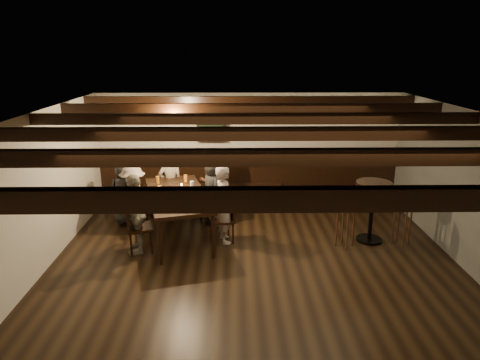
{
  "coord_description": "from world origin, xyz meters",
  "views": [
    {
      "loc": [
        -0.34,
        -5.59,
        3.27
      ],
      "look_at": [
        -0.23,
        1.3,
        1.16
      ],
      "focal_mm": 32.0,
      "sensor_mm": 36.0,
      "label": 1
    }
  ],
  "objects_px": {
    "dining_table": "(177,197)",
    "chair_right_near": "(212,209)",
    "person_left_far": "(136,214)",
    "person_right_near": "(213,190)",
    "high_top_table": "(372,203)",
    "person_bench_right": "(216,181)",
    "person_left_near": "(134,199)",
    "bar_stool_left": "(346,224)",
    "chair_left_near": "(137,217)",
    "person_right_far": "(224,204)",
    "person_bench_left": "(125,192)",
    "bar_stool_right": "(403,222)",
    "person_bench_centre": "(171,184)",
    "chair_left_far": "(139,236)",
    "chair_right_far": "(223,227)"
  },
  "relations": [
    {
      "from": "chair_left_near",
      "to": "person_right_far",
      "type": "xyz_separation_m",
      "value": [
        1.65,
        -0.5,
        0.43
      ]
    },
    {
      "from": "person_right_far",
      "to": "bar_stool_left",
      "type": "height_order",
      "value": "person_right_far"
    },
    {
      "from": "person_bench_right",
      "to": "person_left_near",
      "type": "distance_m",
      "value": 1.71
    },
    {
      "from": "chair_right_near",
      "to": "person_left_near",
      "type": "relative_size",
      "value": 0.74
    },
    {
      "from": "chair_left_near",
      "to": "bar_stool_left",
      "type": "relative_size",
      "value": 0.79
    },
    {
      "from": "person_left_far",
      "to": "person_right_near",
      "type": "relative_size",
      "value": 1.02
    },
    {
      "from": "chair_left_near",
      "to": "person_bench_centre",
      "type": "bearing_deg",
      "value": 129.87
    },
    {
      "from": "person_left_near",
      "to": "person_left_far",
      "type": "relative_size",
      "value": 0.93
    },
    {
      "from": "person_bench_left",
      "to": "bar_stool_left",
      "type": "bearing_deg",
      "value": 149.76
    },
    {
      "from": "person_bench_right",
      "to": "person_left_near",
      "type": "relative_size",
      "value": 1.09
    },
    {
      "from": "person_bench_right",
      "to": "bar_stool_left",
      "type": "distance_m",
      "value": 2.78
    },
    {
      "from": "dining_table",
      "to": "bar_stool_left",
      "type": "distance_m",
      "value": 2.98
    },
    {
      "from": "bar_stool_left",
      "to": "person_bench_right",
      "type": "bearing_deg",
      "value": 131.47
    },
    {
      "from": "high_top_table",
      "to": "bar_stool_right",
      "type": "relative_size",
      "value": 0.99
    },
    {
      "from": "dining_table",
      "to": "person_left_far",
      "type": "distance_m",
      "value": 0.88
    },
    {
      "from": "chair_right_far",
      "to": "person_left_near",
      "type": "xyz_separation_m",
      "value": [
        -1.65,
        0.5,
        0.37
      ]
    },
    {
      "from": "chair_right_far",
      "to": "bar_stool_left",
      "type": "distance_m",
      "value": 2.13
    },
    {
      "from": "chair_right_near",
      "to": "chair_right_far",
      "type": "bearing_deg",
      "value": 179.92
    },
    {
      "from": "dining_table",
      "to": "person_bench_left",
      "type": "height_order",
      "value": "person_bench_left"
    },
    {
      "from": "chair_left_far",
      "to": "person_bench_centre",
      "type": "xyz_separation_m",
      "value": [
        0.31,
        1.63,
        0.39
      ]
    },
    {
      "from": "dining_table",
      "to": "chair_right_near",
      "type": "distance_m",
      "value": 0.97
    },
    {
      "from": "dining_table",
      "to": "chair_right_far",
      "type": "height_order",
      "value": "chair_right_far"
    },
    {
      "from": "person_bench_centre",
      "to": "bar_stool_right",
      "type": "height_order",
      "value": "person_bench_centre"
    },
    {
      "from": "chair_left_far",
      "to": "chair_right_far",
      "type": "height_order",
      "value": "chair_left_far"
    },
    {
      "from": "chair_left_near",
      "to": "chair_left_far",
      "type": "bearing_deg",
      "value": -0.04
    },
    {
      "from": "chair_right_near",
      "to": "person_bench_left",
      "type": "relative_size",
      "value": 0.73
    },
    {
      "from": "chair_left_near",
      "to": "person_right_near",
      "type": "distance_m",
      "value": 1.52
    },
    {
      "from": "chair_right_near",
      "to": "bar_stool_right",
      "type": "bearing_deg",
      "value": -122.07
    },
    {
      "from": "dining_table",
      "to": "high_top_table",
      "type": "distance_m",
      "value": 3.43
    },
    {
      "from": "person_bench_left",
      "to": "bar_stool_right",
      "type": "xyz_separation_m",
      "value": [
        5.02,
        -1.06,
        -0.22
      ]
    },
    {
      "from": "chair_left_far",
      "to": "person_right_far",
      "type": "relative_size",
      "value": 0.65
    },
    {
      "from": "high_top_table",
      "to": "person_right_far",
      "type": "bearing_deg",
      "value": 179.5
    },
    {
      "from": "person_left_near",
      "to": "bar_stool_left",
      "type": "xyz_separation_m",
      "value": [
        3.76,
        -0.72,
        -0.22
      ]
    },
    {
      "from": "person_right_near",
      "to": "high_top_table",
      "type": "distance_m",
      "value": 2.95
    },
    {
      "from": "person_right_far",
      "to": "high_top_table",
      "type": "distance_m",
      "value": 2.58
    },
    {
      "from": "person_right_far",
      "to": "high_top_table",
      "type": "xyz_separation_m",
      "value": [
        2.58,
        -0.02,
        0.02
      ]
    },
    {
      "from": "chair_right_near",
      "to": "high_top_table",
      "type": "bearing_deg",
      "value": -122.07
    },
    {
      "from": "person_left_far",
      "to": "person_right_near",
      "type": "distance_m",
      "value": 1.75
    },
    {
      "from": "chair_right_far",
      "to": "person_right_far",
      "type": "xyz_separation_m",
      "value": [
        0.03,
        0.01,
        0.43
      ]
    },
    {
      "from": "chair_right_near",
      "to": "person_left_near",
      "type": "xyz_separation_m",
      "value": [
        -1.42,
        -0.37,
        0.35
      ]
    },
    {
      "from": "chair_right_near",
      "to": "person_bench_centre",
      "type": "bearing_deg",
      "value": 50.18
    },
    {
      "from": "chair_right_far",
      "to": "person_left_near",
      "type": "distance_m",
      "value": 1.76
    },
    {
      "from": "dining_table",
      "to": "chair_left_far",
      "type": "xyz_separation_m",
      "value": [
        -0.58,
        -0.62,
        -0.47
      ]
    },
    {
      "from": "person_bench_centre",
      "to": "person_bench_left",
      "type": "bearing_deg",
      "value": 9.46
    },
    {
      "from": "chair_left_near",
      "to": "person_bench_left",
      "type": "xyz_separation_m",
      "value": [
        -0.29,
        0.39,
        0.37
      ]
    },
    {
      "from": "chair_right_near",
      "to": "chair_left_near",
      "type": "bearing_deg",
      "value": 90.0
    },
    {
      "from": "chair_left_near",
      "to": "bar_stool_right",
      "type": "height_order",
      "value": "bar_stool_right"
    },
    {
      "from": "chair_right_far",
      "to": "person_bench_centre",
      "type": "height_order",
      "value": "person_bench_centre"
    },
    {
      "from": "chair_right_near",
      "to": "person_right_far",
      "type": "xyz_separation_m",
      "value": [
        0.26,
        -0.86,
        0.41
      ]
    },
    {
      "from": "dining_table",
      "to": "person_left_near",
      "type": "relative_size",
      "value": 1.86
    }
  ]
}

